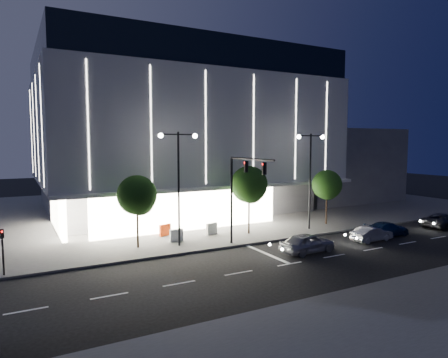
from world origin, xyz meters
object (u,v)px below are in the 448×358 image
(ped_signal_far, at_px, (3,247))
(barrier_d, at_px, (212,229))
(traffic_mast, at_px, (241,184))
(car_third, at_px, (387,229))
(tree_right, at_px, (327,186))
(street_lamp_east, at_px, (310,167))
(tree_left, at_px, (137,197))
(street_lamp_west, at_px, (179,172))
(tree_mid, at_px, (249,187))
(barrier_b, at_px, (176,235))
(car_fourth, at_px, (444,220))
(barrier_a, at_px, (165,230))
(car_lead, at_px, (308,243))
(car_second, at_px, (372,234))

(ped_signal_far, relative_size, barrier_d, 2.73)
(traffic_mast, bearing_deg, ped_signal_far, 175.85)
(car_third, bearing_deg, tree_right, 12.64)
(street_lamp_east, height_order, barrier_d, street_lamp_east)
(ped_signal_far, distance_m, tree_left, 9.61)
(street_lamp_west, distance_m, tree_mid, 7.28)
(tree_mid, relative_size, barrier_b, 5.59)
(traffic_mast, relative_size, car_fourth, 1.45)
(traffic_mast, distance_m, tree_right, 12.63)
(tree_right, relative_size, barrier_b, 5.01)
(tree_mid, distance_m, barrier_b, 7.67)
(tree_left, bearing_deg, tree_mid, 0.00)
(car_third, height_order, barrier_d, car_third)
(street_lamp_west, xyz_separation_m, barrier_a, (0.16, 3.69, -5.31))
(tree_mid, bearing_deg, barrier_a, 158.73)
(car_lead, bearing_deg, street_lamp_east, -44.27)
(tree_right, height_order, car_lead, tree_right)
(car_second, xyz_separation_m, barrier_d, (-10.89, 7.97, 0.03))
(street_lamp_west, relative_size, barrier_a, 8.18)
(car_fourth, relative_size, barrier_a, 4.43)
(street_lamp_east, height_order, car_second, street_lamp_east)
(ped_signal_far, distance_m, car_third, 29.74)
(ped_signal_far, xyz_separation_m, barrier_a, (12.16, 5.19, -1.24))
(tree_right, distance_m, car_fourth, 11.67)
(tree_left, bearing_deg, barrier_b, 6.17)
(street_lamp_west, bearing_deg, car_fourth, -11.33)
(car_second, bearing_deg, car_lead, 90.34)
(barrier_b, bearing_deg, street_lamp_west, -103.80)
(street_lamp_east, distance_m, tree_left, 16.12)
(car_third, distance_m, car_fourth, 7.93)
(street_lamp_west, bearing_deg, car_lead, -37.09)
(street_lamp_west, xyz_separation_m, barrier_b, (0.30, 1.37, -5.31))
(car_lead, bearing_deg, car_second, -91.46)
(ped_signal_far, height_order, car_third, ped_signal_far)
(street_lamp_east, relative_size, barrier_b, 8.18)
(tree_left, distance_m, barrier_d, 7.80)
(street_lamp_west, bearing_deg, ped_signal_far, -172.87)
(tree_left, height_order, car_third, tree_left)
(tree_right, bearing_deg, tree_left, 180.00)
(barrier_d, bearing_deg, ped_signal_far, 178.14)
(street_lamp_east, height_order, tree_left, street_lamp_east)
(car_second, distance_m, car_fourth, 10.61)
(barrier_a, bearing_deg, barrier_d, -39.21)
(tree_mid, distance_m, barrier_d, 4.96)
(barrier_a, bearing_deg, tree_left, -158.09)
(ped_signal_far, height_order, barrier_a, ped_signal_far)
(street_lamp_east, relative_size, car_lead, 2.04)
(traffic_mast, distance_m, street_lamp_west, 4.89)
(street_lamp_east, height_order, tree_right, street_lamp_east)
(car_lead, bearing_deg, ped_signal_far, 74.19)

